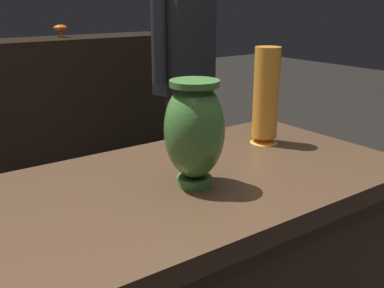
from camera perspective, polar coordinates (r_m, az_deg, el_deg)
The scene contains 4 objects.
vase_centerpiece at distance 1.11m, azimuth 0.31°, elevation 1.74°, with size 0.15×0.15×0.26m.
vase_tall_behind at distance 1.47m, azimuth 9.16°, elevation 5.82°, with size 0.09×0.09×0.31m.
shelf_vase_right at distance 3.36m, azimuth -16.03°, elevation 13.65°, with size 0.09×0.09×0.08m.
visitor_near_right at distance 2.49m, azimuth -0.93°, elevation 9.64°, with size 0.46×0.26×1.54m.
Camera 1 is at (-0.65, -0.91, 1.25)m, focal length 42.96 mm.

